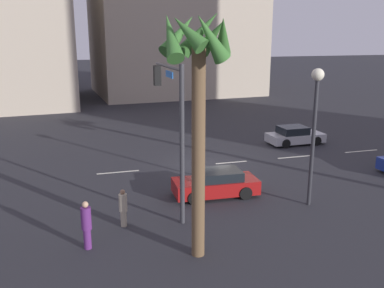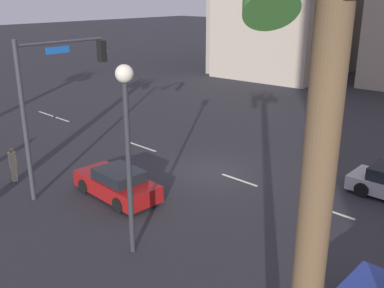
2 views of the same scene
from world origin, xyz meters
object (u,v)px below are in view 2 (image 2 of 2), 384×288
Objects in this scene: car_0 at (117,184)px; streetlamp at (127,127)px; pedestrian_1 at (13,164)px; traffic_signal at (52,91)px; palm_tree_2 at (324,91)px.

streetlamp is (-3.81, 2.32, 3.83)m from car_0.
streetlamp is 9.40m from pedestrian_1.
pedestrian_1 is (2.40, 1.03, -3.63)m from traffic_signal.
pedestrian_1 is (4.88, 2.24, 0.24)m from car_0.
traffic_signal reaches higher than streetlamp.
traffic_signal is 15.48m from palm_tree_2.
traffic_signal is (2.48, 1.21, 3.87)m from car_0.
palm_tree_2 reaches higher than car_0.
traffic_signal is at bearing -9.96° from streetlamp.
palm_tree_2 is (-8.20, 3.55, 2.87)m from streetlamp.
car_0 is at bearing -26.03° from palm_tree_2.
pedestrian_1 reaches higher than car_0.
streetlamp is at bearing 179.54° from pedestrian_1.
car_0 is at bearing -155.29° from pedestrian_1.
palm_tree_2 reaches higher than traffic_signal.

